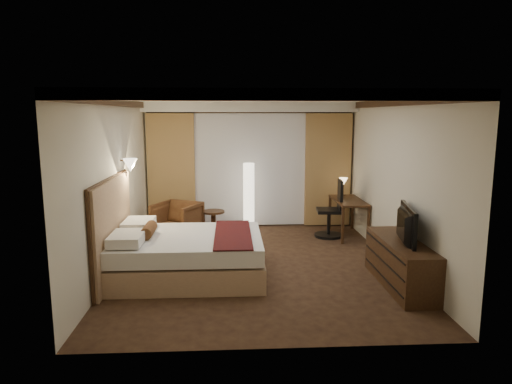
{
  "coord_description": "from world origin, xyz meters",
  "views": [
    {
      "loc": [
        -0.43,
        -7.22,
        2.45
      ],
      "look_at": [
        0.0,
        0.4,
        1.15
      ],
      "focal_mm": 32.0,
      "sensor_mm": 36.0,
      "label": 1
    }
  ],
  "objects": [
    {
      "name": "crown_molding",
      "position": [
        0.0,
        0.0,
        2.64
      ],
      "size": [
        4.5,
        5.5,
        0.12
      ],
      "primitive_type": null,
      "color": "black",
      "rests_on": "ceiling"
    },
    {
      "name": "wall_sconce",
      "position": [
        -2.09,
        0.41,
        1.62
      ],
      "size": [
        0.24,
        0.24,
        0.24
      ],
      "primitive_type": null,
      "color": "white",
      "rests_on": "left_wall"
    },
    {
      "name": "curtain_left_drape",
      "position": [
        -1.7,
        2.61,
        1.25
      ],
      "size": [
        1.0,
        0.14,
        2.45
      ],
      "primitive_type": "cube",
      "color": "#A2824A",
      "rests_on": "back_wall"
    },
    {
      "name": "office_chair",
      "position": [
        1.54,
        1.67,
        0.58
      ],
      "size": [
        0.61,
        0.61,
        1.16
      ],
      "primitive_type": null,
      "rotation": [
        0.0,
        0.0,
        -0.1
      ],
      "color": "black",
      "rests_on": "floor"
    },
    {
      "name": "curtain_right_drape",
      "position": [
        1.7,
        2.61,
        1.25
      ],
      "size": [
        1.0,
        0.14,
        2.45
      ],
      "primitive_type": "cube",
      "color": "#A2824A",
      "rests_on": "back_wall"
    },
    {
      "name": "headboard",
      "position": [
        -2.2,
        -0.46,
        0.75
      ],
      "size": [
        0.12,
        2.04,
        1.5
      ],
      "primitive_type": null,
      "color": "#A27E5F",
      "rests_on": "floor"
    },
    {
      "name": "dresser",
      "position": [
        2.0,
        -1.06,
        0.34
      ],
      "size": [
        0.5,
        1.73,
        0.67
      ],
      "primitive_type": null,
      "color": "black",
      "rests_on": "floor"
    },
    {
      "name": "desk_lamp",
      "position": [
        1.95,
        2.19,
        0.92
      ],
      "size": [
        0.18,
        0.18,
        0.34
      ],
      "primitive_type": null,
      "color": "#FFD899",
      "rests_on": "desk"
    },
    {
      "name": "desk",
      "position": [
        1.95,
        1.72,
        0.38
      ],
      "size": [
        0.55,
        1.25,
        0.75
      ],
      "primitive_type": null,
      "color": "black",
      "rests_on": "floor"
    },
    {
      "name": "curtain_sheer",
      "position": [
        0.0,
        2.67,
        1.25
      ],
      "size": [
        2.48,
        0.04,
        2.45
      ],
      "primitive_type": "cube",
      "color": "silver",
      "rests_on": "back_wall"
    },
    {
      "name": "bed",
      "position": [
        -1.07,
        -0.46,
        0.33
      ],
      "size": [
        2.24,
        1.74,
        0.65
      ],
      "primitive_type": null,
      "color": "white",
      "rests_on": "floor"
    },
    {
      "name": "armchair",
      "position": [
        -1.5,
        1.66,
        0.41
      ],
      "size": [
        1.04,
        1.02,
        0.82
      ],
      "primitive_type": "imported",
      "rotation": [
        0.0,
        0.0,
        -0.46
      ],
      "color": "#4C2616",
      "rests_on": "floor"
    },
    {
      "name": "ceiling",
      "position": [
        0.0,
        0.0,
        2.7
      ],
      "size": [
        4.5,
        5.5,
        0.01
      ],
      "primitive_type": "cube",
      "color": "white",
      "rests_on": "back_wall"
    },
    {
      "name": "floor",
      "position": [
        0.0,
        0.0,
        0.0
      ],
      "size": [
        4.5,
        5.5,
        0.01
      ],
      "primitive_type": "cube",
      "color": "black",
      "rests_on": "ground"
    },
    {
      "name": "television",
      "position": [
        1.97,
        -1.06,
        0.96
      ],
      "size": [
        0.76,
        1.1,
        0.13
      ],
      "primitive_type": "imported",
      "rotation": [
        0.0,
        0.0,
        1.38
      ],
      "color": "black",
      "rests_on": "dresser"
    },
    {
      "name": "back_wall",
      "position": [
        0.0,
        2.75,
        1.35
      ],
      "size": [
        4.5,
        0.02,
        2.7
      ],
      "primitive_type": "cube",
      "color": "beige",
      "rests_on": "floor"
    },
    {
      "name": "right_wall",
      "position": [
        2.25,
        0.0,
        1.35
      ],
      "size": [
        0.02,
        5.5,
        2.7
      ],
      "primitive_type": "cube",
      "color": "beige",
      "rests_on": "floor"
    },
    {
      "name": "soffit",
      "position": [
        0.0,
        2.5,
        2.6
      ],
      "size": [
        4.5,
        0.5,
        0.2
      ],
      "primitive_type": "cube",
      "color": "white",
      "rests_on": "ceiling"
    },
    {
      "name": "side_table",
      "position": [
        -0.79,
        1.94,
        0.25
      ],
      "size": [
        0.46,
        0.46,
        0.51
      ],
      "primitive_type": null,
      "color": "black",
      "rests_on": "floor"
    },
    {
      "name": "left_wall",
      "position": [
        -2.25,
        0.0,
        1.35
      ],
      "size": [
        0.02,
        5.5,
        2.7
      ],
      "primitive_type": "cube",
      "color": "beige",
      "rests_on": "floor"
    },
    {
      "name": "floor_lamp",
      "position": [
        -0.05,
        2.17,
        0.74
      ],
      "size": [
        0.31,
        0.31,
        1.47
      ],
      "primitive_type": null,
      "color": "white",
      "rests_on": "floor"
    }
  ]
}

